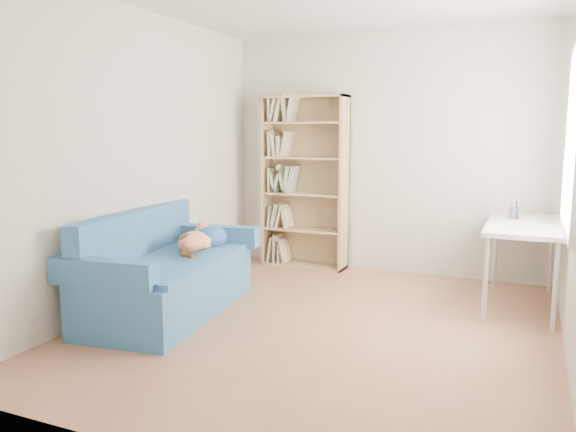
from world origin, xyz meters
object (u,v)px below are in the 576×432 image
Objects in this scene: sofa at (168,274)px; pen_cup at (514,211)px; bookshelf at (305,189)px; desk at (524,230)px.

pen_cup is (2.69, 1.58, 0.49)m from sofa.
bookshelf is 2.27m from pen_cup.
sofa is 2.12m from bookshelf.
sofa is at bearing -153.84° from desk.
pen_cup is at bearing 112.98° from desk.
bookshelf reaches higher than desk.
bookshelf is at bearing 69.65° from sofa.
bookshelf reaches higher than sofa.
pen_cup reaches higher than sofa.
sofa is at bearing -103.10° from bookshelf.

